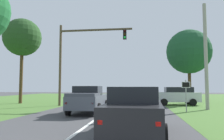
{
  "coord_description": "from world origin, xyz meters",
  "views": [
    {
      "loc": [
        2.53,
        -3.63,
        1.8
      ],
      "look_at": [
        -0.03,
        15.73,
        3.32
      ],
      "focal_mm": 35.12,
      "sensor_mm": 36.0,
      "label": 1
    }
  ],
  "objects_px": {
    "oak_tree_right": "(189,52)",
    "crossing_suv_far": "(177,95)",
    "traffic_light": "(78,52)",
    "extra_tree_1": "(22,38)",
    "keep_moving_sign": "(186,91)",
    "utility_pole_right": "(206,56)",
    "pickup_truck_lead": "(88,99)",
    "red_suv_near": "(135,109)"
  },
  "relations": [
    {
      "from": "crossing_suv_far",
      "to": "utility_pole_right",
      "type": "relative_size",
      "value": 0.51
    },
    {
      "from": "pickup_truck_lead",
      "to": "oak_tree_right",
      "type": "relative_size",
      "value": 0.63
    },
    {
      "from": "traffic_light",
      "to": "extra_tree_1",
      "type": "xyz_separation_m",
      "value": [
        -7.2,
        2.33,
        2.16
      ]
    },
    {
      "from": "traffic_light",
      "to": "red_suv_near",
      "type": "bearing_deg",
      "value": -64.28
    },
    {
      "from": "pickup_truck_lead",
      "to": "oak_tree_right",
      "type": "xyz_separation_m",
      "value": [
        9.15,
        10.83,
        4.89
      ]
    },
    {
      "from": "traffic_light",
      "to": "utility_pole_right",
      "type": "distance_m",
      "value": 11.48
    },
    {
      "from": "red_suv_near",
      "to": "traffic_light",
      "type": "xyz_separation_m",
      "value": [
        -5.81,
        12.06,
        4.23
      ]
    },
    {
      "from": "oak_tree_right",
      "to": "extra_tree_1",
      "type": "height_order",
      "value": "extra_tree_1"
    },
    {
      "from": "traffic_light",
      "to": "utility_pole_right",
      "type": "height_order",
      "value": "utility_pole_right"
    },
    {
      "from": "red_suv_near",
      "to": "crossing_suv_far",
      "type": "bearing_deg",
      "value": 75.26
    },
    {
      "from": "keep_moving_sign",
      "to": "utility_pole_right",
      "type": "bearing_deg",
      "value": 42.76
    },
    {
      "from": "keep_moving_sign",
      "to": "oak_tree_right",
      "type": "height_order",
      "value": "oak_tree_right"
    },
    {
      "from": "pickup_truck_lead",
      "to": "keep_moving_sign",
      "type": "distance_m",
      "value": 7.09
    },
    {
      "from": "red_suv_near",
      "to": "extra_tree_1",
      "type": "bearing_deg",
      "value": 132.13
    },
    {
      "from": "utility_pole_right",
      "to": "extra_tree_1",
      "type": "relative_size",
      "value": 0.91
    },
    {
      "from": "keep_moving_sign",
      "to": "crossing_suv_far",
      "type": "bearing_deg",
      "value": 86.98
    },
    {
      "from": "oak_tree_right",
      "to": "crossing_suv_far",
      "type": "bearing_deg",
      "value": -122.2
    },
    {
      "from": "oak_tree_right",
      "to": "extra_tree_1",
      "type": "distance_m",
      "value": 19.04
    },
    {
      "from": "oak_tree_right",
      "to": "utility_pole_right",
      "type": "xyz_separation_m",
      "value": [
        -0.26,
        -7.48,
        -1.52
      ]
    },
    {
      "from": "red_suv_near",
      "to": "oak_tree_right",
      "type": "xyz_separation_m",
      "value": [
        5.71,
        17.47,
        4.89
      ]
    },
    {
      "from": "pickup_truck_lead",
      "to": "extra_tree_1",
      "type": "height_order",
      "value": "extra_tree_1"
    },
    {
      "from": "crossing_suv_far",
      "to": "extra_tree_1",
      "type": "height_order",
      "value": "extra_tree_1"
    },
    {
      "from": "keep_moving_sign",
      "to": "crossing_suv_far",
      "type": "distance_m",
      "value": 6.3
    },
    {
      "from": "keep_moving_sign",
      "to": "oak_tree_right",
      "type": "relative_size",
      "value": 0.28
    },
    {
      "from": "red_suv_near",
      "to": "keep_moving_sign",
      "type": "xyz_separation_m",
      "value": [
        3.46,
        8.15,
        0.52
      ]
    },
    {
      "from": "traffic_light",
      "to": "crossing_suv_far",
      "type": "height_order",
      "value": "traffic_light"
    },
    {
      "from": "oak_tree_right",
      "to": "utility_pole_right",
      "type": "height_order",
      "value": "utility_pole_right"
    },
    {
      "from": "red_suv_near",
      "to": "traffic_light",
      "type": "distance_m",
      "value": 14.04
    },
    {
      "from": "red_suv_near",
      "to": "crossing_suv_far",
      "type": "distance_m",
      "value": 14.91
    },
    {
      "from": "keep_moving_sign",
      "to": "crossing_suv_far",
      "type": "relative_size",
      "value": 0.52
    },
    {
      "from": "traffic_light",
      "to": "keep_moving_sign",
      "type": "xyz_separation_m",
      "value": [
        9.27,
        -3.91,
        -3.71
      ]
    },
    {
      "from": "traffic_light",
      "to": "pickup_truck_lead",
      "type": "bearing_deg",
      "value": -66.4
    },
    {
      "from": "oak_tree_right",
      "to": "utility_pole_right",
      "type": "relative_size",
      "value": 0.97
    },
    {
      "from": "traffic_light",
      "to": "keep_moving_sign",
      "type": "bearing_deg",
      "value": -22.88
    },
    {
      "from": "traffic_light",
      "to": "extra_tree_1",
      "type": "relative_size",
      "value": 0.83
    },
    {
      "from": "utility_pole_right",
      "to": "crossing_suv_far",
      "type": "bearing_deg",
      "value": 110.46
    },
    {
      "from": "traffic_light",
      "to": "utility_pole_right",
      "type": "relative_size",
      "value": 0.92
    },
    {
      "from": "crossing_suv_far",
      "to": "traffic_light",
      "type": "bearing_deg",
      "value": -166.19
    },
    {
      "from": "oak_tree_right",
      "to": "crossing_suv_far",
      "type": "distance_m",
      "value": 6.08
    },
    {
      "from": "keep_moving_sign",
      "to": "red_suv_near",
      "type": "bearing_deg",
      "value": -113.04
    },
    {
      "from": "extra_tree_1",
      "to": "keep_moving_sign",
      "type": "bearing_deg",
      "value": -20.74
    },
    {
      "from": "extra_tree_1",
      "to": "utility_pole_right",
      "type": "bearing_deg",
      "value": -13.41
    }
  ]
}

